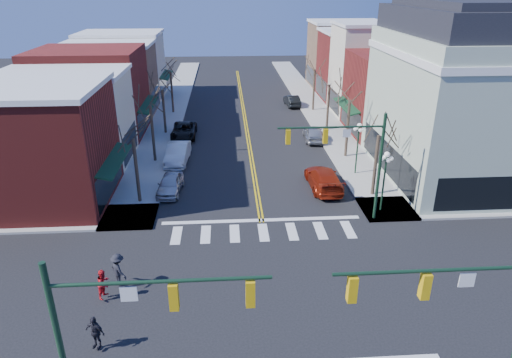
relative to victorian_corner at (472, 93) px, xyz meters
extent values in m
plane|color=black|center=(-16.50, -14.50, -6.66)|extent=(160.00, 160.00, 0.00)
cube|color=#9E9B93|center=(-25.25, 5.50, -6.58)|extent=(3.50, 70.00, 0.15)
cube|color=#9E9B93|center=(-7.75, 5.50, -6.58)|extent=(3.50, 70.00, 0.15)
cube|color=maroon|center=(-32.00, -2.75, -2.66)|extent=(10.00, 8.50, 8.00)
cube|color=beige|center=(-32.00, 5.00, -2.91)|extent=(10.00, 7.00, 7.50)
cube|color=maroon|center=(-32.00, 13.00, -2.41)|extent=(10.00, 9.00, 8.50)
cube|color=#977153|center=(-32.00, 21.25, -2.76)|extent=(10.00, 7.50, 7.80)
cube|color=beige|center=(-32.00, 29.00, -2.56)|extent=(10.00, 8.00, 8.20)
cube|color=maroon|center=(-1.00, 11.25, -2.66)|extent=(10.00, 8.50, 8.00)
cube|color=beige|center=(-1.00, 19.00, -1.66)|extent=(10.00, 7.00, 10.00)
cube|color=maroon|center=(-1.00, 26.50, -2.41)|extent=(10.00, 8.00, 8.50)
cube|color=#977153|center=(-1.00, 34.50, -2.16)|extent=(10.00, 8.00, 9.00)
cube|color=#A8B89F|center=(0.00, 0.00, -1.16)|extent=(12.00, 14.00, 11.00)
cube|color=white|center=(0.00, 0.00, 2.94)|extent=(12.25, 14.25, 0.50)
cube|color=black|center=(0.00, 0.00, 5.24)|extent=(11.40, 13.40, 1.80)
cube|color=black|center=(0.00, 0.00, 6.34)|extent=(9.80, 11.80, 0.60)
cylinder|color=#14331E|center=(-20.65, -21.90, -0.26)|extent=(6.50, 0.12, 0.12)
cube|color=gold|center=(-20.33, -21.90, -0.81)|extent=(0.28, 0.28, 0.90)
cube|color=gold|center=(-18.05, -21.90, -0.81)|extent=(0.28, 0.28, 0.90)
cylinder|color=#14331E|center=(-12.35, -21.90, -0.26)|extent=(6.50, 0.12, 0.12)
cube|color=gold|center=(-12.68, -21.90, -0.81)|extent=(0.28, 0.28, 0.90)
cube|color=gold|center=(-14.95, -21.90, -0.81)|extent=(0.28, 0.28, 0.90)
cylinder|color=#14331E|center=(-9.10, -7.10, -3.06)|extent=(0.20, 0.20, 7.20)
cylinder|color=#14331E|center=(-12.35, -7.10, -0.26)|extent=(6.50, 0.12, 0.12)
cube|color=gold|center=(-12.68, -7.10, -0.81)|extent=(0.28, 0.28, 0.90)
cube|color=gold|center=(-14.95, -7.10, -0.81)|extent=(0.28, 0.28, 0.90)
cylinder|color=#14331E|center=(-8.30, -6.00, -4.66)|extent=(0.12, 0.12, 4.00)
sphere|color=white|center=(-8.30, -6.00, -2.51)|extent=(0.36, 0.36, 0.36)
cylinder|color=#14331E|center=(-8.30, 0.50, -4.66)|extent=(0.12, 0.12, 4.00)
sphere|color=white|center=(-8.30, 0.50, -2.51)|extent=(0.36, 0.36, 0.36)
cylinder|color=#382B21|center=(-24.90, -3.50, -4.28)|extent=(0.24, 0.24, 4.76)
cylinder|color=#382B21|center=(-24.90, 4.50, -4.14)|extent=(0.24, 0.24, 5.04)
cylinder|color=#382B21|center=(-24.90, 12.50, -4.38)|extent=(0.24, 0.24, 4.55)
cylinder|color=#382B21|center=(-24.90, 20.50, -4.21)|extent=(0.24, 0.24, 4.90)
cylinder|color=#382B21|center=(-8.10, -3.50, -4.35)|extent=(0.24, 0.24, 4.62)
cylinder|color=#382B21|center=(-8.10, 4.50, -4.07)|extent=(0.24, 0.24, 5.18)
cylinder|color=#382B21|center=(-8.10, 12.50, -4.24)|extent=(0.24, 0.24, 4.83)
cylinder|color=#382B21|center=(-8.10, 20.50, -4.17)|extent=(0.24, 0.24, 4.97)
imported|color=#B7B7BC|center=(-22.90, -1.92, -5.97)|extent=(1.95, 4.16, 1.38)
imported|color=silver|center=(-22.90, 4.26, -5.85)|extent=(2.02, 5.02, 1.62)
imported|color=black|center=(-22.90, 11.20, -5.95)|extent=(2.39, 5.12, 1.42)
imported|color=maroon|center=(-11.41, -1.92, -5.88)|extent=(2.32, 5.44, 1.56)
imported|color=#ADAEB2|center=(-10.10, 9.36, -5.90)|extent=(2.02, 4.52, 1.51)
imported|color=black|center=(-10.32, 22.96, -5.97)|extent=(1.79, 4.27, 1.37)
imported|color=red|center=(-24.81, -14.26, -5.74)|extent=(0.80, 0.90, 1.54)
imported|color=black|center=(-24.37, -17.67, -5.72)|extent=(1.00, 0.72, 1.57)
imported|color=black|center=(-24.28, -13.31, -5.62)|extent=(1.26, 1.30, 1.78)
camera|label=1|loc=(-18.63, -33.05, 7.77)|focal=32.00mm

